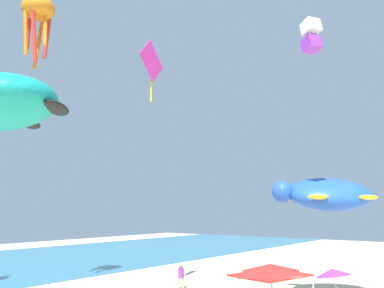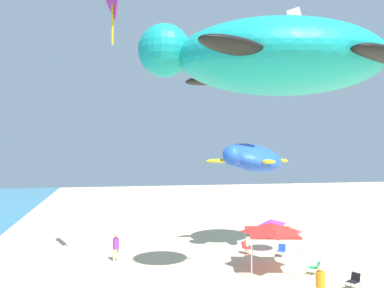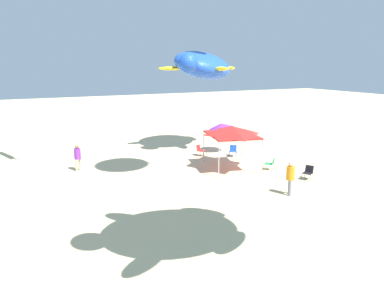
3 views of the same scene
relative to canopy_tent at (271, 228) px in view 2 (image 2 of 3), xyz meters
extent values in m
cube|color=beige|center=(-0.30, -2.79, -2.55)|extent=(120.00, 120.00, 0.10)
cylinder|color=#B7B7BC|center=(-2.04, -0.94, -1.40)|extent=(0.07, 0.07, 2.20)
cylinder|color=#B7B7BC|center=(1.39, -1.77, -1.40)|extent=(0.07, 0.07, 2.20)
cylinder|color=#B7B7BC|center=(-1.39, 1.77, -1.40)|extent=(0.07, 0.07, 2.20)
cylinder|color=#B7B7BC|center=(2.04, 0.94, -1.40)|extent=(0.07, 0.07, 2.20)
cube|color=red|center=(0.00, 0.00, -0.25)|extent=(4.17, 3.63, 0.10)
pyramid|color=red|center=(0.00, 0.00, 0.06)|extent=(4.09, 3.56, 0.53)
cylinder|color=silver|center=(4.35, -2.00, -1.38)|extent=(0.06, 0.40, 2.25)
cone|color=purple|center=(4.35, -1.83, -0.45)|extent=(2.02, 2.05, 0.74)
cylinder|color=black|center=(3.50, 0.21, -2.30)|extent=(0.02, 0.02, 0.40)
cylinder|color=black|center=(3.79, -0.22, -2.30)|extent=(0.02, 0.02, 0.40)
cylinder|color=black|center=(3.94, 0.50, -2.30)|extent=(0.02, 0.02, 0.40)
cylinder|color=black|center=(4.22, 0.06, -2.30)|extent=(0.02, 0.02, 0.40)
cube|color=red|center=(3.86, 0.14, -2.10)|extent=(0.72, 0.72, 0.03)
cube|color=red|center=(4.11, 0.30, -1.89)|extent=(0.38, 0.49, 0.41)
cylinder|color=black|center=(-4.02, -2.37, -2.30)|extent=(0.02, 0.02, 0.40)
cylinder|color=black|center=(-4.49, -2.61, -2.30)|extent=(0.02, 0.02, 0.40)
cylinder|color=black|center=(-3.79, -2.84, -2.30)|extent=(0.02, 0.02, 0.40)
cylinder|color=black|center=(-4.25, -3.07, -2.30)|extent=(0.02, 0.02, 0.40)
cube|color=black|center=(-4.14, -2.72, -2.10)|extent=(0.70, 0.70, 0.03)
cube|color=black|center=(-4.01, -2.98, -1.89)|extent=(0.50, 0.34, 0.41)
cylinder|color=black|center=(-1.00, -2.07, -2.30)|extent=(0.02, 0.02, 0.40)
cylinder|color=black|center=(-1.32, -1.66, -2.30)|extent=(0.02, 0.02, 0.40)
cylinder|color=black|center=(-1.41, -2.39, -2.30)|extent=(0.02, 0.02, 0.40)
cylinder|color=black|center=(-1.73, -1.99, -2.30)|extent=(0.02, 0.02, 0.40)
cube|color=#198C4C|center=(-1.37, -2.03, -2.10)|extent=(0.73, 0.73, 0.03)
cube|color=#198C4C|center=(-1.59, -2.21, -1.89)|extent=(0.41, 0.47, 0.41)
cylinder|color=black|center=(2.60, -1.45, -2.30)|extent=(0.02, 0.02, 0.40)
cylinder|color=black|center=(2.28, -1.86, -2.30)|extent=(0.02, 0.02, 0.40)
cylinder|color=black|center=(3.01, -1.77, -2.30)|extent=(0.02, 0.02, 0.40)
cylinder|color=black|center=(2.68, -2.18, -2.30)|extent=(0.02, 0.02, 0.40)
cube|color=blue|center=(2.64, -1.82, -2.10)|extent=(0.73, 0.73, 0.03)
cube|color=blue|center=(2.87, -2.00, -1.89)|extent=(0.41, 0.47, 0.41)
cylinder|color=orange|center=(-5.72, 0.00, -1.32)|extent=(0.43, 0.43, 0.72)
sphere|color=beige|center=(-5.72, 0.00, -0.82)|extent=(0.27, 0.27, 0.27)
cylinder|color=#C6B28C|center=(4.04, 8.99, -2.11)|extent=(0.15, 0.15, 0.78)
cylinder|color=#C6B28C|center=(3.87, 9.24, -2.11)|extent=(0.15, 0.15, 0.78)
cylinder|color=purple|center=(3.96, 9.12, -1.38)|extent=(0.41, 0.41, 0.68)
sphere|color=#A87A56|center=(3.96, 9.12, -0.91)|extent=(0.26, 0.26, 0.26)
ellipsoid|color=blue|center=(6.30, -1.18, 4.13)|extent=(7.17, 7.22, 2.99)
sphere|color=blue|center=(4.22, 1.08, 4.29)|extent=(1.38, 1.38, 1.38)
ellipsoid|color=yellow|center=(3.80, -1.40, 3.90)|extent=(2.24, 1.12, 0.31)
ellipsoid|color=yellow|center=(6.73, 1.31, 3.90)|extent=(0.96, 2.19, 0.31)
ellipsoid|color=yellow|center=(6.43, -3.57, 3.90)|extent=(2.24, 1.12, 0.31)
ellipsoid|color=yellow|center=(8.68, -1.49, 3.90)|extent=(0.96, 2.19, 0.31)
cylinder|color=yellow|center=(0.79, 9.43, 11.97)|extent=(0.12, 0.12, 2.33)
cube|color=white|center=(1.41, -2.28, 13.47)|extent=(1.24, 1.28, 0.92)
cube|color=purple|center=(1.41, -2.28, 12.44)|extent=(1.24, 1.28, 0.92)
ellipsoid|color=teal|center=(-12.75, 5.14, 7.19)|extent=(5.33, 6.26, 2.41)
sphere|color=teal|center=(-12.30, 8.26, 7.34)|extent=(1.42, 1.42, 1.42)
ellipsoid|color=black|center=(-14.55, 6.99, 6.95)|extent=(1.91, 2.34, 0.31)
ellipsoid|color=black|center=(-10.50, 6.41, 6.95)|extent=(2.23, 2.12, 0.31)
ellipsoid|color=black|center=(-14.58, 3.50, 6.95)|extent=(1.91, 2.34, 0.31)
ellipsoid|color=black|center=(-11.46, 3.05, 6.95)|extent=(2.23, 2.12, 0.31)
camera|label=1|loc=(-20.69, -10.29, 3.15)|focal=39.00mm
camera|label=2|loc=(-23.04, 9.79, 4.65)|focal=38.05mm
camera|label=3|loc=(-20.30, 13.04, 4.29)|focal=35.28mm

